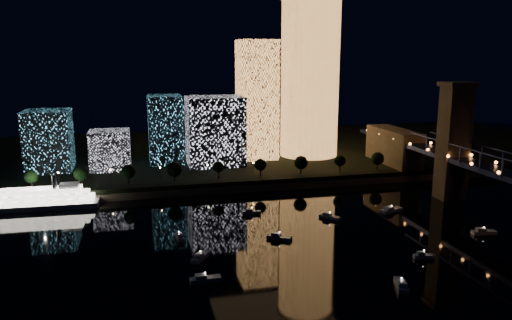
# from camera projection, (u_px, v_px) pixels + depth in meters

# --- Properties ---
(ground) EXTENTS (520.00, 520.00, 0.00)m
(ground) POSITION_uv_depth(u_px,v_px,m) (360.00, 256.00, 154.18)
(ground) COLOR black
(ground) RESTS_ON ground
(far_bank) EXTENTS (420.00, 160.00, 5.00)m
(far_bank) POSITION_uv_depth(u_px,v_px,m) (248.00, 152.00, 305.85)
(far_bank) COLOR black
(far_bank) RESTS_ON ground
(seawall) EXTENTS (420.00, 6.00, 3.00)m
(seawall) POSITION_uv_depth(u_px,v_px,m) (284.00, 185.00, 231.86)
(seawall) COLOR #6B5E4C
(seawall) RESTS_ON ground
(tower_cylindrical) EXTENTS (34.00, 34.00, 87.04)m
(tower_cylindrical) POSITION_uv_depth(u_px,v_px,m) (310.00, 77.00, 275.48)
(tower_cylindrical) COLOR #FBA350
(tower_cylindrical) RESTS_ON far_bank
(tower_rectangular) EXTENTS (20.05, 20.05, 63.81)m
(tower_rectangular) POSITION_uv_depth(u_px,v_px,m) (257.00, 100.00, 270.78)
(tower_rectangular) COLOR #FBA350
(tower_rectangular) RESTS_ON far_bank
(midrise_blocks) EXTENTS (106.36, 35.29, 35.25)m
(midrise_blocks) POSITION_uv_depth(u_px,v_px,m) (152.00, 135.00, 254.59)
(midrise_blocks) COLOR white
(midrise_blocks) RESTS_ON far_bank
(riverboat) EXTENTS (47.63, 11.51, 14.26)m
(riverboat) POSITION_uv_depth(u_px,v_px,m) (36.00, 200.00, 201.06)
(riverboat) COLOR silver
(riverboat) RESTS_ON ground
(motorboats) EXTENTS (109.38, 76.76, 2.78)m
(motorboats) POSITION_uv_depth(u_px,v_px,m) (323.00, 238.00, 167.07)
(motorboats) COLOR silver
(motorboats) RESTS_ON ground
(esplanade_trees) EXTENTS (166.01, 6.90, 8.95)m
(esplanade_trees) POSITION_uv_depth(u_px,v_px,m) (219.00, 167.00, 228.93)
(esplanade_trees) COLOR black
(esplanade_trees) RESTS_ON far_bank
(street_lamps) EXTENTS (132.70, 0.70, 5.65)m
(street_lamps) POSITION_uv_depth(u_px,v_px,m) (208.00, 168.00, 233.95)
(street_lamps) COLOR black
(street_lamps) RESTS_ON far_bank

